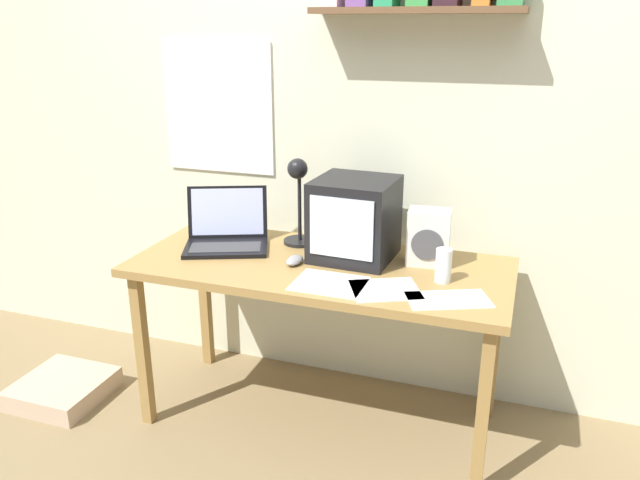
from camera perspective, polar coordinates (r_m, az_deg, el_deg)
The scene contains 13 objects.
ground_plane at distance 2.89m, azimuth 0.00°, elevation -15.88°, with size 12.00×12.00×0.00m, color olive.
back_wall at distance 2.78m, azimuth 2.99°, elevation 12.03°, with size 5.60×0.24×2.60m.
corner_desk at distance 2.56m, azimuth 0.00°, elevation -3.56°, with size 1.53×0.66×0.74m.
crt_monitor at distance 2.55m, azimuth 3.18°, elevation 1.93°, with size 0.33×0.33×0.33m.
laptop at distance 2.75m, azimuth -8.53°, elevation 0.76°, with size 0.43×0.40×0.24m.
desk_lamp at distance 2.67m, azimuth -1.98°, elevation 4.20°, with size 0.15×0.17×0.39m.
juice_glass at distance 2.38m, azimuth 11.21°, elevation -2.46°, with size 0.06×0.06×0.13m.
space_heater at distance 2.53m, azimuth 9.89°, elevation 0.24°, with size 0.18×0.14×0.23m.
computer_mouse at distance 2.52m, azimuth -2.34°, elevation -1.86°, with size 0.07×0.11×0.03m.
loose_paper_near_monitor at distance 2.34m, azimuth 0.87°, elevation -3.99°, with size 0.27×0.22×0.00m.
loose_paper_near_laptop at distance 2.30m, azimuth 5.98°, elevation -4.54°, with size 0.31×0.29×0.00m.
open_notebook at distance 2.25m, azimuth 11.65°, elevation -5.37°, with size 0.33×0.26×0.00m.
floor_cushion at distance 3.22m, azimuth -22.45°, elevation -12.45°, with size 0.39×0.39×0.09m.
Camera 1 is at (0.77, -2.23, 1.66)m, focal length 35.00 mm.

